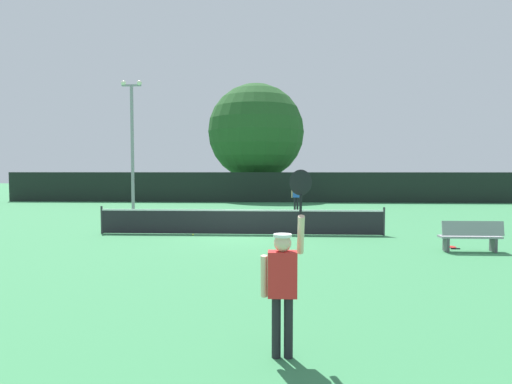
{
  "coord_description": "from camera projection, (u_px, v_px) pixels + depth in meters",
  "views": [
    {
      "loc": [
        1.41,
        -16.31,
        2.47
      ],
      "look_at": [
        0.44,
        2.97,
        1.48
      ],
      "focal_mm": 30.23,
      "sensor_mm": 36.0,
      "label": 1
    }
  ],
  "objects": [
    {
      "name": "light_pole",
      "position": [
        132.0,
        138.0,
        24.3
      ],
      "size": [
        1.18,
        0.28,
        7.48
      ],
      "color": "gray",
      "rests_on": "ground"
    },
    {
      "name": "player_serving",
      "position": [
        283.0,
        276.0,
        5.63
      ],
      "size": [
        0.67,
        0.39,
        2.48
      ],
      "color": "red",
      "rests_on": "ground"
    },
    {
      "name": "player_receiving",
      "position": [
        296.0,
        194.0,
        25.59
      ],
      "size": [
        0.57,
        0.25,
        1.68
      ],
      "rotation": [
        0.0,
        0.0,
        3.14
      ],
      "color": "blue",
      "rests_on": "ground"
    },
    {
      "name": "tennis_ball",
      "position": [
        193.0,
        235.0,
        16.21
      ],
      "size": [
        0.07,
        0.07,
        0.07
      ],
      "primitive_type": "sphere",
      "color": "#CCE033",
      "rests_on": "ground"
    },
    {
      "name": "parked_car_near",
      "position": [
        230.0,
        188.0,
        40.46
      ],
      "size": [
        2.42,
        4.41,
        1.69
      ],
      "rotation": [
        0.0,
        0.0,
        0.13
      ],
      "color": "white",
      "rests_on": "ground"
    },
    {
      "name": "large_tree",
      "position": [
        256.0,
        132.0,
        36.43
      ],
      "size": [
        8.09,
        8.09,
        9.72
      ],
      "color": "brown",
      "rests_on": "ground"
    },
    {
      "name": "ground_plane",
      "position": [
        241.0,
        235.0,
        16.47
      ],
      "size": [
        120.0,
        120.0,
        0.0
      ],
      "primitive_type": "plane",
      "color": "#387F4C"
    },
    {
      "name": "tennis_net",
      "position": [
        241.0,
        221.0,
        16.44
      ],
      "size": [
        10.9,
        0.08,
        1.07
      ],
      "color": "#232328",
      "rests_on": "ground"
    },
    {
      "name": "spare_racket",
      "position": [
        452.0,
        247.0,
        13.7
      ],
      "size": [
        0.28,
        0.52,
        0.04
      ],
      "color": "black",
      "rests_on": "ground"
    },
    {
      "name": "parked_car_mid",
      "position": [
        333.0,
        189.0,
        37.49
      ],
      "size": [
        2.26,
        4.35,
        1.69
      ],
      "rotation": [
        0.0,
        0.0,
        -0.09
      ],
      "color": "#B7B7BC",
      "rests_on": "ground"
    },
    {
      "name": "courtside_bench",
      "position": [
        471.0,
        236.0,
        12.95
      ],
      "size": [
        1.8,
        0.44,
        0.95
      ],
      "color": "gray",
      "rests_on": "ground"
    },
    {
      "name": "parked_car_far",
      "position": [
        373.0,
        189.0,
        37.3
      ],
      "size": [
        2.21,
        4.33,
        1.69
      ],
      "rotation": [
        0.0,
        0.0,
        0.08
      ],
      "color": "red",
      "rests_on": "ground"
    },
    {
      "name": "perimeter_fence",
      "position": [
        259.0,
        187.0,
        32.85
      ],
      "size": [
        39.32,
        0.12,
        2.29
      ],
      "primitive_type": "cube",
      "color": "black",
      "rests_on": "ground"
    }
  ]
}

